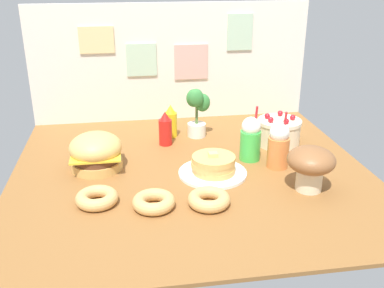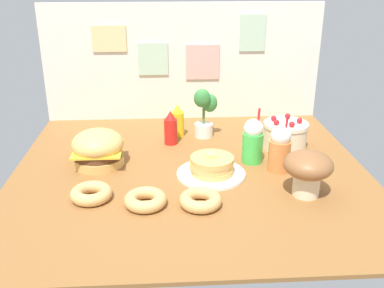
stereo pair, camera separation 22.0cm
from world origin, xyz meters
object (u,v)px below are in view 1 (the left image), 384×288
pancake_stack (213,167)px  burger (96,152)px  donut_pink_glaze (97,198)px  donut_chocolate (154,201)px  layer_cake (279,132)px  potted_plant (197,110)px  donut_vanilla (209,199)px  mushroom_stool (311,164)px  cream_soda_cup (251,139)px  orange_float_cup (279,146)px  ketchup_bottle (165,129)px  mustard_bottle (171,122)px

pancake_stack → burger: bearing=164.0°
donut_pink_glaze → donut_chocolate: bearing=-16.5°
layer_cake → donut_chocolate: 1.10m
burger → pancake_stack: size_ratio=0.78×
pancake_stack → potted_plant: 0.61m
donut_pink_glaze → burger: bearing=92.1°
donut_vanilla → mushroom_stool: mushroom_stool is taller
layer_cake → donut_chocolate: size_ratio=1.34×
cream_soda_cup → donut_vanilla: size_ratio=1.61×
layer_cake → donut_pink_glaze: 1.28m
donut_vanilla → potted_plant: bearing=84.0°
burger → orange_float_cup: orange_float_cup is taller
ketchup_bottle → mustard_bottle: same height
pancake_stack → donut_vanilla: size_ratio=1.83×
orange_float_cup → donut_chocolate: (-0.74, -0.35, -0.10)m
donut_pink_glaze → layer_cake: bearing=27.7°
cream_soda_cup → donut_vanilla: 0.61m
mustard_bottle → donut_pink_glaze: bearing=-118.6°
burger → orange_float_cup: size_ratio=0.88×
cream_soda_cup → mushroom_stool: (0.20, -0.42, 0.01)m
donut_chocolate → potted_plant: bearing=68.1°
burger → cream_soda_cup: (0.90, -0.01, 0.03)m
layer_cake → mustard_bottle: (-0.67, 0.25, 0.02)m
donut_chocolate → cream_soda_cup: bearing=37.9°
cream_soda_cup → orange_float_cup: size_ratio=1.00×
donut_pink_glaze → mushroom_stool: (1.08, -0.02, 0.11)m
ketchup_bottle → donut_pink_glaze: (-0.41, -0.71, -0.07)m
donut_pink_glaze → mushroom_stool: mushroom_stool is taller
cream_soda_cup → donut_chocolate: bearing=-142.1°
potted_plant → layer_cake: bearing=-24.9°
mustard_bottle → mushroom_stool: mushroom_stool is taller
pancake_stack → ketchup_bottle: (-0.22, 0.48, 0.06)m
mustard_bottle → cream_soda_cup: bearing=-46.4°
ketchup_bottle → cream_soda_cup: (0.48, -0.31, 0.03)m
ketchup_bottle → potted_plant: potted_plant is taller
cream_soda_cup → donut_chocolate: 0.78m
burger → potted_plant: 0.78m
donut_vanilla → pancake_stack: bearing=75.0°
pancake_stack → orange_float_cup: orange_float_cup is taller
donut_vanilla → potted_plant: 0.94m
mushroom_stool → donut_chocolate: bearing=-175.8°
orange_float_cup → donut_chocolate: 0.83m
cream_soda_cup → ketchup_bottle: bearing=146.8°
potted_plant → orange_float_cup: bearing=-55.7°
mustard_bottle → mushroom_stool: 1.07m
cream_soda_cup → orange_float_cup: 0.18m
layer_cake → donut_pink_glaze: bearing=-152.3°
potted_plant → donut_chocolate: bearing=-111.9°
pancake_stack → ketchup_bottle: 0.53m
ketchup_bottle → donut_chocolate: 0.81m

